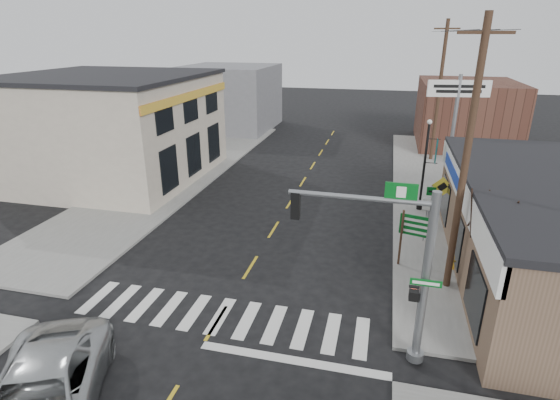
% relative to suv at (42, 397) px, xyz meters
% --- Properties ---
extents(ground, '(140.00, 140.00, 0.00)m').
position_rel_suv_xyz_m(ground, '(2.76, 4.94, -0.82)').
color(ground, black).
rests_on(ground, ground).
extents(sidewalk_right, '(6.00, 38.00, 0.13)m').
position_rel_suv_xyz_m(sidewalk_right, '(11.76, 17.94, -0.76)').
color(sidewalk_right, slate).
rests_on(sidewalk_right, ground).
extents(sidewalk_left, '(6.00, 38.00, 0.13)m').
position_rel_suv_xyz_m(sidewalk_left, '(-6.24, 17.94, -0.76)').
color(sidewalk_left, slate).
rests_on(sidewalk_left, ground).
extents(center_line, '(0.12, 56.00, 0.01)m').
position_rel_suv_xyz_m(center_line, '(2.76, 12.94, -0.82)').
color(center_line, gold).
rests_on(center_line, ground).
extents(crosswalk, '(11.00, 2.20, 0.01)m').
position_rel_suv_xyz_m(crosswalk, '(2.76, 5.34, -0.82)').
color(crosswalk, silver).
rests_on(crosswalk, ground).
extents(left_building, '(12.00, 12.00, 6.80)m').
position_rel_suv_xyz_m(left_building, '(-10.24, 18.94, 2.58)').
color(left_building, '#B8AC99').
rests_on(left_building, ground).
extents(bldg_distant_right, '(8.00, 10.00, 5.60)m').
position_rel_suv_xyz_m(bldg_distant_right, '(14.76, 34.94, 1.98)').
color(bldg_distant_right, '#523125').
rests_on(bldg_distant_right, ground).
extents(bldg_distant_left, '(9.00, 10.00, 6.40)m').
position_rel_suv_xyz_m(bldg_distant_left, '(-8.24, 36.94, 2.38)').
color(bldg_distant_left, slate).
rests_on(bldg_distant_left, ground).
extents(suv, '(4.93, 6.51, 1.64)m').
position_rel_suv_xyz_m(suv, '(0.00, 0.00, 0.00)').
color(suv, '#B2B6B7').
rests_on(suv, ground).
extents(traffic_signal_pole, '(4.44, 0.37, 5.63)m').
position_rel_suv_xyz_m(traffic_signal_pole, '(8.74, 4.55, 2.67)').
color(traffic_signal_pole, gray).
rests_on(traffic_signal_pole, sidewalk_right).
extents(guide_sign, '(1.44, 0.13, 2.51)m').
position_rel_suv_xyz_m(guide_sign, '(9.56, 10.49, 0.95)').
color(guide_sign, '#422C1E').
rests_on(guide_sign, sidewalk_right).
extents(fire_hydrant, '(0.21, 0.21, 0.66)m').
position_rel_suv_xyz_m(fire_hydrant, '(11.26, 10.64, -0.34)').
color(fire_hydrant, gold).
rests_on(fire_hydrant, sidewalk_right).
extents(ped_crossing_sign, '(1.04, 0.07, 2.68)m').
position_rel_suv_xyz_m(ped_crossing_sign, '(10.96, 15.10, 1.15)').
color(ped_crossing_sign, gray).
rests_on(ped_crossing_sign, sidewalk_right).
extents(lamp_post, '(0.66, 0.52, 5.10)m').
position_rel_suv_xyz_m(lamp_post, '(10.24, 17.33, 2.27)').
color(lamp_post, black).
rests_on(lamp_post, sidewalk_right).
extents(dance_center_sign, '(3.42, 0.21, 7.26)m').
position_rel_suv_xyz_m(dance_center_sign, '(11.71, 19.53, 4.73)').
color(dance_center_sign, gray).
rests_on(dance_center_sign, sidewalk_right).
extents(bare_tree, '(2.46, 2.46, 4.92)m').
position_rel_suv_xyz_m(bare_tree, '(11.80, 8.44, 3.18)').
color(bare_tree, black).
rests_on(bare_tree, sidewalk_right).
extents(shrub_front, '(1.45, 1.45, 1.09)m').
position_rel_suv_xyz_m(shrub_front, '(13.50, 9.30, -0.15)').
color(shrub_front, '#163316').
rests_on(shrub_front, sidewalk_right).
extents(shrub_back, '(1.05, 1.05, 0.78)m').
position_rel_suv_xyz_m(shrub_back, '(13.02, 11.28, -0.30)').
color(shrub_back, '#193211').
rests_on(shrub_back, sidewalk_right).
extents(utility_pole_near, '(1.74, 0.26, 10.03)m').
position_rel_suv_xyz_m(utility_pole_near, '(10.82, 9.24, 4.45)').
color(utility_pole_near, '#463823').
rests_on(utility_pole_near, sidewalk_right).
extents(utility_pole_far, '(1.80, 0.27, 10.35)m').
position_rel_suv_xyz_m(utility_pole_far, '(11.63, 28.61, 4.61)').
color(utility_pole_far, '#3B251C').
rests_on(utility_pole_far, sidewalk_right).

